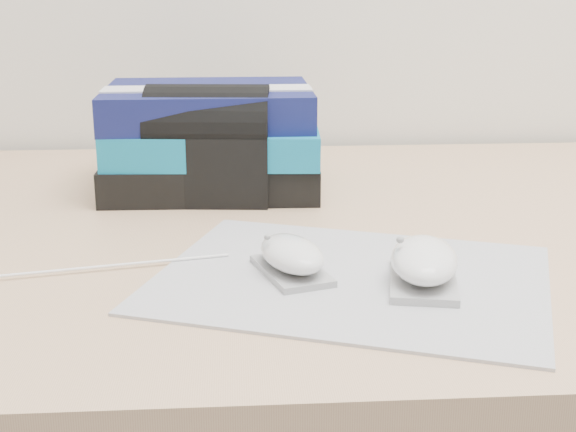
{
  "coord_description": "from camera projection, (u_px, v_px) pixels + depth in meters",
  "views": [
    {
      "loc": [
        -0.11,
        0.72,
        0.99
      ],
      "look_at": [
        -0.06,
        1.46,
        0.77
      ],
      "focal_mm": 50.0,
      "sensor_mm": 36.0,
      "label": 1
    }
  ],
  "objects": [
    {
      "name": "desk",
      "position": [
        323.0,
        379.0,
        1.03
      ],
      "size": [
        1.6,
        0.8,
        0.73
      ],
      "color": "tan",
      "rests_on": "ground"
    },
    {
      "name": "mousepad",
      "position": [
        351.0,
        278.0,
        0.72
      ],
      "size": [
        0.41,
        0.37,
        0.0
      ],
      "primitive_type": "cube",
      "rotation": [
        0.0,
        0.0,
        -0.35
      ],
      "color": "gray",
      "rests_on": "desk"
    },
    {
      "name": "mouse_rear",
      "position": [
        292.0,
        257.0,
        0.72
      ],
      "size": [
        0.08,
        0.1,
        0.04
      ],
      "color": "#969699",
      "rests_on": "mousepad"
    },
    {
      "name": "mouse_front",
      "position": [
        424.0,
        263.0,
        0.7
      ],
      "size": [
        0.08,
        0.11,
        0.04
      ],
      "color": "#9D9D9F",
      "rests_on": "mousepad"
    },
    {
      "name": "usb_cable",
      "position": [
        115.0,
        265.0,
        0.75
      ],
      "size": [
        0.21,
        0.05,
        0.0
      ],
      "primitive_type": "cylinder",
      "rotation": [
        0.0,
        1.57,
        0.21
      ],
      "color": "white",
      "rests_on": "mousepad"
    },
    {
      "name": "book_stack",
      "position": [
        212.0,
        139.0,
        1.02
      ],
      "size": [
        0.27,
        0.22,
        0.13
      ],
      "color": "black",
      "rests_on": "desk"
    },
    {
      "name": "pouch",
      "position": [
        209.0,
        144.0,
        0.97
      ],
      "size": [
        0.15,
        0.11,
        0.14
      ],
      "color": "black",
      "rests_on": "desk"
    }
  ]
}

